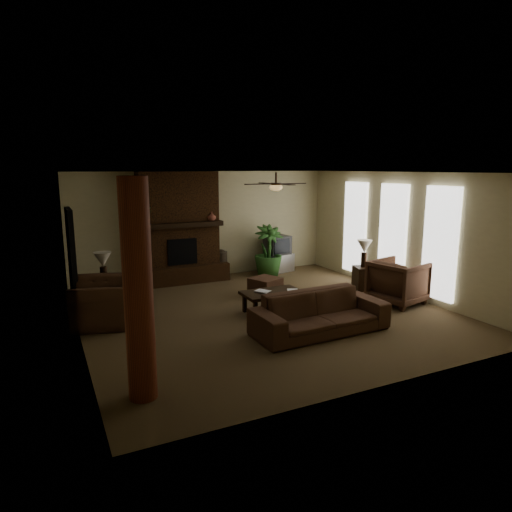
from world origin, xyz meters
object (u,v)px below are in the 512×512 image
sofa (320,306)px  floor_vase (221,262)px  lamp_right (364,248)px  log_column (138,292)px  ottoman (265,286)px  armchair_left (104,294)px  side_table_left (105,296)px  lamp_left (103,262)px  tv_stand (278,263)px  armchair_right (399,280)px  side_table_right (365,278)px  floor_plant (268,262)px  coffee_table (272,294)px

sofa → floor_vase: (-0.10, 4.57, -0.05)m
sofa → lamp_right: bearing=36.4°
log_column → ottoman: 5.18m
armchair_left → side_table_left: (0.13, 0.93, -0.29)m
armchair_left → floor_vase: (3.28, 2.40, -0.13)m
floor_vase → lamp_right: size_ratio=1.18×
lamp_left → lamp_right: (5.84, -1.06, 0.00)m
tv_stand → floor_vase: bearing=162.3°
armchair_right → side_table_left: size_ratio=1.90×
tv_stand → lamp_left: 5.14m
sofa → ottoman: size_ratio=4.09×
ottoman → side_table_right: size_ratio=1.09×
armchair_right → ottoman: armchair_right is taller
armchair_right → lamp_left: 6.23m
armchair_right → floor_plant: size_ratio=0.75×
armchair_left → ottoman: 3.64m
armchair_right → floor_vase: size_ratio=1.36×
coffee_table → lamp_right: bearing=12.6°
armchair_left → sofa: bearing=70.3°
sofa → armchair_left: armchair_left is taller
log_column → tv_stand: 7.50m
floor_vase → lamp_left: lamp_left is taller
ottoman → floor_plant: size_ratio=0.43×
coffee_table → side_table_right: 2.90m
armchair_left → tv_stand: (4.99, 2.37, -0.31)m
tv_stand → lamp_left: (-4.87, -1.46, 0.75)m
floor_vase → lamp_right: bearing=-43.6°
ottoman → side_table_right: side_table_right is taller
armchair_left → lamp_right: bearing=101.6°
armchair_left → lamp_left: size_ratio=1.97×
floor_vase → side_table_left: (-3.15, -1.47, -0.16)m
log_column → lamp_right: (5.92, 3.00, -0.40)m
ottoman → floor_vase: 2.03m
floor_vase → lamp_left: bearing=-154.7°
lamp_left → tv_stand: bearing=16.7°
sofa → side_table_right: (2.61, 1.97, -0.20)m
tv_stand → side_table_left: size_ratio=1.55×
armchair_left → ottoman: bearing=109.6°
tv_stand → floor_plant: 0.62m
coffee_table → side_table_left: 3.47m
sofa → floor_plant: 4.34m
coffee_table → floor_vase: floor_vase is taller
log_column → ottoman: bearing=45.0°
sofa → lamp_right: 3.32m
armchair_left → lamp_left: 1.02m
lamp_left → armchair_right: bearing=-22.1°
sofa → side_table_right: sofa is taller
side_table_left → log_column: bearing=-91.2°
log_column → floor_vase: (3.24, 5.55, -0.97)m
log_column → ottoman: size_ratio=4.67×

